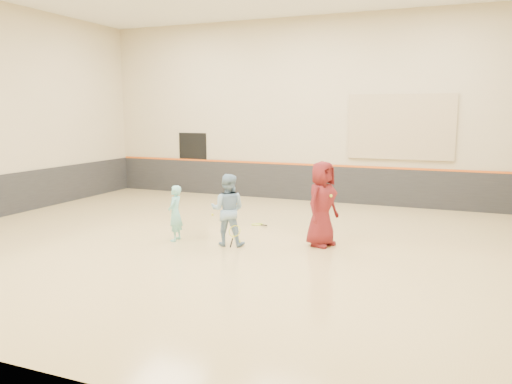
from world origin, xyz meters
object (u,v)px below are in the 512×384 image
at_px(instructor, 228,210).
at_px(young_man, 322,204).
at_px(girl, 175,213).
at_px(spare_racket, 257,223).

distance_m(instructor, young_man, 2.10).
distance_m(girl, spare_racket, 2.57).
distance_m(girl, young_man, 3.37).
distance_m(instructor, spare_racket, 2.24).
bearing_deg(spare_racket, instructor, -86.17).
height_order(instructor, spare_racket, instructor).
height_order(girl, spare_racket, girl).
xyz_separation_m(girl, spare_racket, (1.15, 2.22, -0.60)).
bearing_deg(girl, instructor, 86.55).
relative_size(girl, spare_racket, 1.88).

